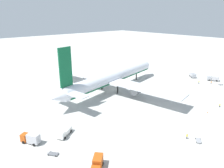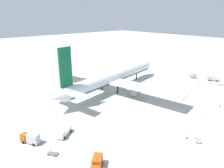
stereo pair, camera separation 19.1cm
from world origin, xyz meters
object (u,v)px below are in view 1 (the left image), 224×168
ground_worker_2 (199,82)px  traffic_cone_0 (94,70)px  service_truck_0 (213,78)px  baggage_cart_0 (199,140)px  ground_worker_4 (211,83)px  service_truck_1 (97,164)px  baggage_cart_1 (221,84)px  service_truck_4 (64,132)px  ground_worker_0 (220,105)px  service_truck_3 (31,138)px  baggage_cart_2 (53,154)px  traffic_cone_2 (37,82)px  traffic_cone_1 (208,112)px  ground_worker_3 (187,136)px  airliner (112,78)px  service_truck_2 (193,75)px

ground_worker_2 → traffic_cone_0: bearing=112.4°
service_truck_0 → traffic_cone_0: size_ratio=11.78×
baggage_cart_0 → ground_worker_4: bearing=20.7°
service_truck_1 → baggage_cart_1: (91.72, 6.74, -1.34)m
service_truck_0 → baggage_cart_0: 69.93m
service_truck_4 → ground_worker_2: service_truck_4 is taller
service_truck_0 → baggage_cart_0: (-65.61, -24.16, -1.24)m
service_truck_0 → ground_worker_0: bearing=-152.8°
service_truck_1 → baggage_cart_1: service_truck_1 is taller
baggage_cart_1 → traffic_cone_0: 79.31m
service_truck_4 → ground_worker_2: 83.13m
service_truck_3 → ground_worker_0: service_truck_3 is taller
service_truck_0 → service_truck_4: (-94.81, 6.27, -0.21)m
ground_worker_2 → service_truck_0: bearing=-13.6°
service_truck_3 → baggage_cart_2: 9.83m
service_truck_0 → ground_worker_2: bearing=166.4°
service_truck_4 → traffic_cone_2: 62.40m
ground_worker_0 → traffic_cone_0: ground_worker_0 is taller
traffic_cone_0 → traffic_cone_2: (-40.72, 0.63, 0.00)m
traffic_cone_1 → baggage_cart_0: bearing=-161.9°
baggage_cart_1 → ground_worker_2: size_ratio=1.62×
baggage_cart_0 → ground_worker_4: ground_worker_4 is taller
ground_worker_3 → baggage_cart_0: bearing=-64.5°
service_truck_3 → ground_worker_2: size_ratio=3.47×
traffic_cone_1 → ground_worker_2: bearing=31.6°
traffic_cone_2 → ground_worker_0: bearing=-62.8°
traffic_cone_2 → service_truck_3: bearing=-114.3°
service_truck_1 → baggage_cart_2: service_truck_1 is taller
traffic_cone_0 → airliner: bearing=-114.9°
service_truck_2 → ground_worker_3: size_ratio=3.30×
service_truck_4 → traffic_cone_0: 82.53m
traffic_cone_2 → ground_worker_3: bearing=-82.6°
service_truck_3 → traffic_cone_1: bearing=-23.7°
traffic_cone_1 → service_truck_2: bearing=34.4°
service_truck_2 → traffic_cone_2: service_truck_2 is taller
ground_worker_0 → airliner: bearing=114.1°
baggage_cart_2 → traffic_cone_2: size_ratio=5.93×
service_truck_1 → ground_worker_0: service_truck_1 is taller
baggage_cart_1 → ground_worker_4: bearing=118.4°
airliner → ground_worker_0: size_ratio=46.83×
service_truck_0 → ground_worker_3: bearing=-162.6°
ground_worker_2 → traffic_cone_1: 38.26m
traffic_cone_0 → traffic_cone_2: 40.73m
ground_worker_4 → baggage_cart_2: bearing=179.0°
service_truck_4 → ground_worker_0: (59.77, -24.29, -0.47)m
service_truck_4 → baggage_cart_2: size_ratio=2.07×
baggage_cart_1 → service_truck_4: bearing=172.1°
baggage_cart_1 → ground_worker_2: bearing=128.6°
ground_worker_0 → service_truck_2: bearing=42.1°
service_truck_4 → traffic_cone_1: service_truck_4 is taller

